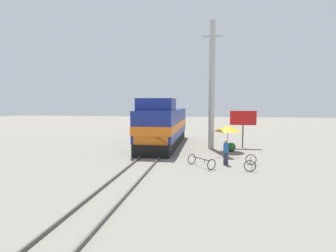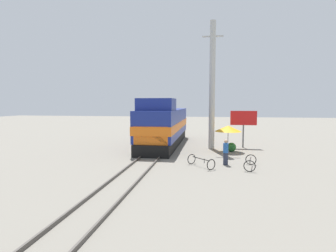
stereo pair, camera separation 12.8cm
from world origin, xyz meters
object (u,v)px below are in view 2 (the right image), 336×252
(utility_pole, at_px, (212,85))
(bicycle, at_px, (250,163))
(billboard_sign, at_px, (244,120))
(bicycle_spare, at_px, (201,162))
(person_bystander, at_px, (226,151))
(locomotive, at_px, (164,126))
(vendor_umbrella, at_px, (228,128))

(utility_pole, xyz_separation_m, bicycle, (2.36, -6.84, -5.26))
(billboard_sign, distance_m, bicycle_spare, 9.12)
(person_bystander, distance_m, bicycle_spare, 1.88)
(person_bystander, xyz_separation_m, bicycle_spare, (-1.59, -0.84, -0.56))
(bicycle, bearing_deg, locomotive, 141.65)
(person_bystander, bearing_deg, bicycle, -25.01)
(vendor_umbrella, bearing_deg, bicycle, -80.02)
(vendor_umbrella, relative_size, bicycle, 1.08)
(locomotive, bearing_deg, vendor_umbrella, -21.37)
(vendor_umbrella, height_order, billboard_sign, billboard_sign)
(vendor_umbrella, distance_m, bicycle_spare, 6.36)
(billboard_sign, height_order, bicycle_spare, billboard_sign)
(vendor_umbrella, bearing_deg, person_bystander, -95.49)
(person_bystander, bearing_deg, vendor_umbrella, 84.51)
(utility_pole, relative_size, bicycle, 5.50)
(billboard_sign, relative_size, bicycle, 1.66)
(vendor_umbrella, xyz_separation_m, billboard_sign, (1.52, 2.29, 0.59))
(billboard_sign, bearing_deg, person_bystander, -105.37)
(locomotive, distance_m, person_bystander, 9.09)
(person_bystander, relative_size, bicycle, 0.82)
(locomotive, bearing_deg, person_bystander, -53.42)
(locomotive, bearing_deg, bicycle, -49.20)
(billboard_sign, relative_size, bicycle_spare, 1.78)
(locomotive, relative_size, utility_pole, 1.16)
(vendor_umbrella, xyz_separation_m, person_bystander, (-0.48, -4.96, -1.04))
(billboard_sign, relative_size, person_bystander, 2.01)
(vendor_umbrella, distance_m, bicycle, 5.95)
(vendor_umbrella, height_order, person_bystander, vendor_umbrella)
(locomotive, xyz_separation_m, utility_pole, (4.50, -1.11, 3.74))
(bicycle, relative_size, bicycle_spare, 1.07)
(locomotive, xyz_separation_m, person_bystander, (5.39, -7.26, -0.97))
(utility_pole, distance_m, billboard_sign, 4.36)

